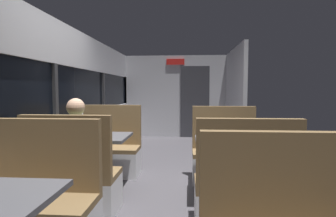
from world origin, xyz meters
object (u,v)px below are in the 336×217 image
object	(u,v)px
bench_near_window_facing_entry	(40,212)
dining_table_rear_aisle	(233,148)
bench_rear_aisle_facing_entry	(225,159)
dining_table_mid_window	(95,143)
bench_mid_window_facing_entry	(110,154)
coffee_cup_secondary	(239,137)
bench_rear_aisle_facing_end	(244,196)
bench_mid_window_facing_end	(73,184)
seated_passenger	(76,163)

from	to	relation	value
bench_near_window_facing_entry	dining_table_rear_aisle	xyz separation A→B (m)	(1.79, 1.18, 0.31)
dining_table_rear_aisle	bench_rear_aisle_facing_entry	size ratio (longest dim) A/B	0.82
dining_table_mid_window	dining_table_rear_aisle	world-z (taller)	same
bench_mid_window_facing_entry	coffee_cup_secondary	bearing A→B (deg)	-26.49
bench_rear_aisle_facing_end	coffee_cup_secondary	xyz separation A→B (m)	(0.06, 0.67, 0.46)
dining_table_mid_window	bench_mid_window_facing_end	size ratio (longest dim) A/B	0.82
bench_near_window_facing_entry	coffee_cup_secondary	bearing A→B (deg)	31.95
bench_mid_window_facing_end	bench_rear_aisle_facing_end	world-z (taller)	same
dining_table_rear_aisle	bench_rear_aisle_facing_entry	distance (m)	0.77
coffee_cup_secondary	bench_rear_aisle_facing_entry	bearing A→B (deg)	95.04
dining_table_mid_window	bench_rear_aisle_facing_end	distance (m)	2.03
bench_rear_aisle_facing_end	seated_passenger	distance (m)	1.82
bench_near_window_facing_entry	coffee_cup_secondary	xyz separation A→B (m)	(1.85, 1.16, 0.46)
bench_mid_window_facing_end	seated_passenger	size ratio (longest dim) A/B	0.87
dining_table_mid_window	dining_table_rear_aisle	bearing A→B (deg)	-6.38
bench_near_window_facing_entry	dining_table_rear_aisle	world-z (taller)	bench_near_window_facing_entry
bench_mid_window_facing_entry	dining_table_mid_window	bearing A→B (deg)	-90.00
bench_near_window_facing_entry	bench_mid_window_facing_end	world-z (taller)	same
bench_rear_aisle_facing_end	bench_rear_aisle_facing_entry	xyz separation A→B (m)	(0.00, 1.40, 0.00)
bench_rear_aisle_facing_end	bench_rear_aisle_facing_entry	bearing A→B (deg)	90.00
dining_table_mid_window	seated_passenger	world-z (taller)	seated_passenger
dining_table_mid_window	bench_rear_aisle_facing_entry	distance (m)	1.88
dining_table_mid_window	bench_rear_aisle_facing_entry	bearing A→B (deg)	15.59
bench_near_window_facing_entry	bench_mid_window_facing_entry	size ratio (longest dim) A/B	1.00
dining_table_rear_aisle	seated_passenger	xyz separation A→B (m)	(-1.79, -0.43, -0.10)
dining_table_rear_aisle	bench_rear_aisle_facing_end	world-z (taller)	bench_rear_aisle_facing_end
bench_rear_aisle_facing_end	bench_mid_window_facing_end	bearing A→B (deg)	173.62
dining_table_rear_aisle	bench_rear_aisle_facing_end	bearing A→B (deg)	-90.00
bench_near_window_facing_entry	dining_table_rear_aisle	distance (m)	2.17
bench_near_window_facing_entry	dining_table_mid_window	xyz separation A→B (m)	(0.00, 1.38, 0.31)
seated_passenger	coffee_cup_secondary	xyz separation A→B (m)	(1.85, 0.40, 0.25)
dining_table_rear_aisle	seated_passenger	distance (m)	1.84
bench_rear_aisle_facing_entry	seated_passenger	distance (m)	2.13
bench_mid_window_facing_end	dining_table_mid_window	bearing A→B (deg)	90.00
dining_table_mid_window	bench_mid_window_facing_end	distance (m)	0.77
bench_mid_window_facing_end	bench_mid_window_facing_entry	distance (m)	1.40
dining_table_mid_window	dining_table_rear_aisle	xyz separation A→B (m)	(1.79, -0.20, 0.00)
bench_mid_window_facing_end	seated_passenger	xyz separation A→B (m)	(0.00, 0.07, 0.21)
bench_mid_window_facing_entry	seated_passenger	xyz separation A→B (m)	(0.00, -1.33, 0.21)
bench_mid_window_facing_end	dining_table_rear_aisle	world-z (taller)	bench_mid_window_facing_end
seated_passenger	bench_near_window_facing_entry	bearing A→B (deg)	-90.00
bench_rear_aisle_facing_end	seated_passenger	size ratio (longest dim) A/B	0.87
seated_passenger	bench_rear_aisle_facing_end	bearing A→B (deg)	-8.65
bench_mid_window_facing_entry	bench_near_window_facing_entry	bearing A→B (deg)	-90.00
bench_rear_aisle_facing_end	coffee_cup_secondary	bearing A→B (deg)	84.59
bench_near_window_facing_entry	bench_mid_window_facing_end	xyz separation A→B (m)	(0.00, 0.68, 0.00)
dining_table_mid_window	seated_passenger	xyz separation A→B (m)	(0.00, -0.63, -0.10)
bench_near_window_facing_entry	dining_table_mid_window	size ratio (longest dim) A/B	1.22
bench_mid_window_facing_end	bench_rear_aisle_facing_entry	size ratio (longest dim) A/B	1.00
bench_mid_window_facing_end	bench_rear_aisle_facing_entry	distance (m)	2.15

